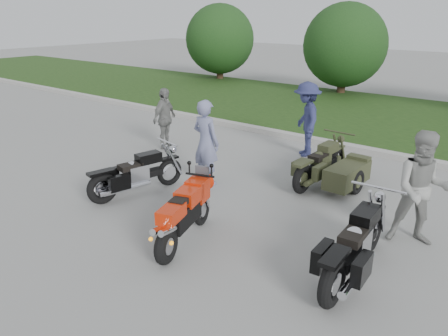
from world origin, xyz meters
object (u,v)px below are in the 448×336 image
Objects in this scene: cruiser_left at (134,176)px; person_back at (165,119)px; person_stripe at (206,143)px; person_grey at (422,189)px; cruiser_right at (354,249)px; sportbike_red at (184,213)px; cruiser_sidecar at (335,171)px; person_denim at (306,119)px.

person_back is at bearing 136.77° from cruiser_left.
person_grey is (4.41, 0.13, 0.01)m from person_stripe.
cruiser_right is 1.43× the size of person_back.
person_back is (-6.61, 2.79, 0.37)m from cruiser_right.
sportbike_red is 3.84m from cruiser_sidecar.
cruiser_sidecar is at bearing 58.37° from sportbike_red.
sportbike_red is at bearing 125.47° from person_stripe.
person_grey is at bearing -175.79° from person_stripe.
cruiser_sidecar is 2.52m from person_grey.
cruiser_right is (2.55, 0.75, -0.07)m from sportbike_red.
person_denim is at bearing -100.38° from person_stripe.
cruiser_right is 1.09× the size of cruiser_sidecar.
sportbike_red is 0.79× the size of cruiser_right.
cruiser_left is 3.33m from person_back.
sportbike_red is 5.39m from person_back.
person_stripe is at bearing 104.71° from sportbike_red.
sportbike_red is 0.88× the size of cruiser_left.
person_stripe is at bearing 156.67° from person_grey.
cruiser_left is at bearing 141.39° from sportbike_red.
cruiser_sidecar is 1.31× the size of person_back.
cruiser_right reaches higher than cruiser_sidecar.
cruiser_left is at bearing -158.09° from person_back.
person_denim is (1.45, 4.58, 0.54)m from cruiser_left.
cruiser_left is 4.74m from cruiser_right.
cruiser_sidecar is 1.18× the size of person_stripe.
person_denim reaches higher than cruiser_sidecar.
person_stripe reaches higher than cruiser_right.
sportbike_red is 1.00× the size of person_grey.
cruiser_left is 1.29× the size of person_back.
cruiser_left is 4.24m from cruiser_sidecar.
person_stripe reaches higher than person_back.
person_stripe is (-1.46, 2.25, 0.39)m from sportbike_red.
person_back is (-4.95, -0.19, 0.44)m from cruiser_sidecar.
sportbike_red is 2.66m from cruiser_right.
person_stripe is 1.12× the size of person_back.
person_denim is (0.72, 3.14, 0.03)m from person_stripe.
cruiser_right is 1.75m from person_grey.
cruiser_right is 5.71m from person_denim.
cruiser_left is at bearing 171.98° from person_grey.
person_back is (-2.60, 1.29, -0.10)m from person_stripe.
person_back is at bearing 153.45° from cruiser_right.
person_stripe reaches higher than cruiser_left.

